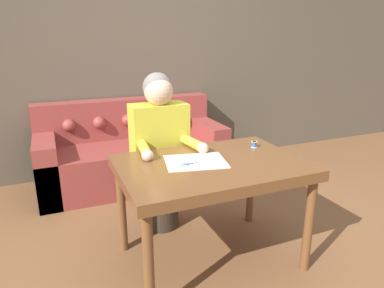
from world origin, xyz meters
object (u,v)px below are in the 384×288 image
dining_table (212,174)px  person (160,152)px  scissors (190,164)px  thread_spool (254,144)px  couch (132,154)px

dining_table → person: (-0.17, 0.56, 0.00)m
scissors → thread_spool: bearing=14.3°
person → thread_spool: size_ratio=27.94×
dining_table → thread_spool: size_ratio=26.56×
couch → thread_spool: (0.60, -1.42, 0.44)m
person → thread_spool: (0.60, -0.39, 0.10)m
person → dining_table: bearing=-72.6°
dining_table → person: bearing=107.4°
person → scissors: (0.03, -0.54, 0.08)m
thread_spool → scissors: bearing=-165.7°
thread_spool → dining_table: bearing=-158.8°
dining_table → couch: (-0.17, 1.58, -0.34)m
dining_table → thread_spool: thread_spool is taller
dining_table → scissors: scissors is taller
dining_table → scissors: size_ratio=6.15×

